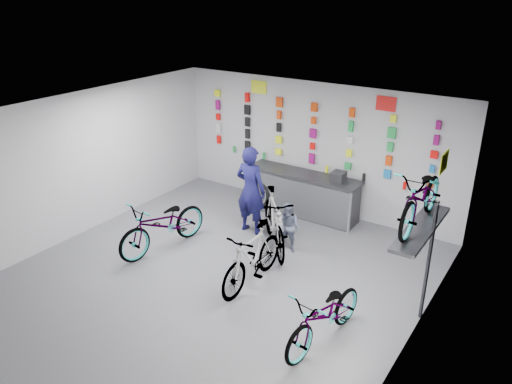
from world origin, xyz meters
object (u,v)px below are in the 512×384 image
Objects in this scene: bike_service at (274,221)px; bike_left at (163,225)px; clerk at (251,190)px; bike_center at (252,257)px; customer at (288,228)px; counter at (302,194)px; bike_right at (325,316)px.

bike_left is at bearing 172.25° from bike_service.
clerk reaches higher than bike_left.
customer is at bearing 92.55° from bike_center.
bike_service reaches higher than customer.
bike_right is (2.46, -3.78, -0.01)m from counter.
counter is at bearing -109.94° from clerk.
clerk reaches higher than bike_right.
customer reaches higher than counter.
bike_center is at bearing 124.99° from clerk.
bike_left is 1.03× the size of bike_service.
bike_left is 2.20m from bike_center.
customer reaches higher than bike_right.
bike_left is 1.13× the size of bike_center.
clerk reaches higher than counter.
counter is at bearing 108.14° from customer.
bike_center is 0.91× the size of bike_service.
bike_left reaches higher than customer.
bike_right is at bearing -22.30° from bike_center.
bike_center is at bearing 6.87° from bike_left.
clerk reaches higher than bike_service.
bike_service is 0.31m from customer.
customer is at bearing 164.63° from clerk.
bike_center is (2.20, -0.08, 0.01)m from bike_left.
bike_center is 0.95× the size of clerk.
bike_service is 1.95× the size of customer.
bike_left is 1.96m from clerk.
bike_left is at bearing -116.80° from counter.
counter is 1.79m from customer.
bike_left is at bearing 177.40° from bike_center.
customer is at bearing -70.13° from counter.
clerk is at bearing 124.35° from bike_center.
bike_right is at bearing -57.01° from counter.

